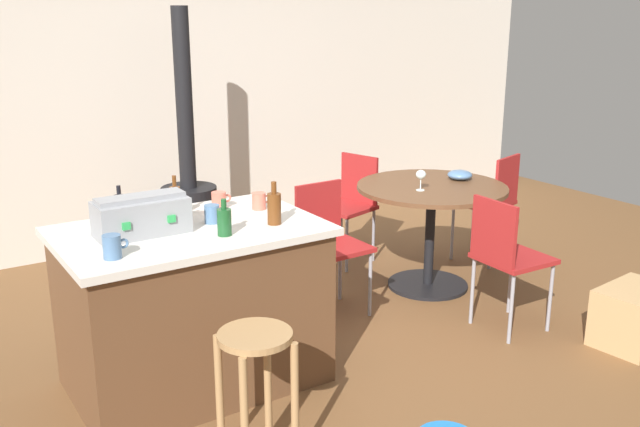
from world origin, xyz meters
The scene contains 22 objects.
ground_plane centered at (0.00, 0.00, 0.00)m, with size 8.80×8.80×0.00m, color brown.
back_wall centered at (0.00, 2.70, 1.35)m, with size 8.00×0.10×2.70m, color beige.
kitchen_island centered at (-0.95, 0.19, 0.45)m, with size 1.34×0.88×0.89m.
wooden_stool centered at (-1.00, -0.62, 0.46)m, with size 0.33×0.33×0.63m.
dining_table centered at (1.05, 0.56, 0.59)m, with size 1.07×1.07×0.77m.
folding_chair_near centered at (1.83, 0.73, 0.52)m, with size 0.50×0.50×0.88m.
folding_chair_far centered at (0.90, 1.36, 0.50)m, with size 0.49×0.49×0.85m.
folding_chair_left centered at (0.19, 0.61, 0.51)m, with size 0.41×0.41×0.87m.
folding_chair_right centered at (0.95, -0.25, 0.52)m, with size 0.41×0.41×0.87m.
wood_stove centered at (-0.20, 2.03, 0.48)m, with size 0.44×0.45×2.00m.
toolbox centered at (-1.19, 0.22, 0.98)m, with size 0.46×0.22×0.20m.
bottle_0 centered at (-1.20, 0.53, 0.96)m, with size 0.06×0.06×0.19m.
bottle_1 centered at (-0.93, 0.43, 0.97)m, with size 0.06×0.06×0.23m.
bottle_2 centered at (-0.55, 0.01, 0.97)m, with size 0.07×0.07×0.23m.
bottle_3 centered at (-0.85, -0.02, 0.96)m, with size 0.07×0.07×0.19m.
cup_0 centered at (-0.66, 0.44, 0.93)m, with size 0.12×0.08×0.10m.
cup_1 centered at (-0.48, 0.31, 0.93)m, with size 0.11×0.08×0.10m.
cup_2 centered at (-1.42, -0.06, 0.94)m, with size 0.12×0.08×0.11m.
cup_3 centered at (-0.81, 0.21, 0.94)m, with size 0.12×0.08×0.10m.
wine_glass centered at (0.88, 0.50, 0.87)m, with size 0.07×0.07×0.14m.
serving_bowl centered at (1.34, 0.59, 0.80)m, with size 0.18×0.18×0.07m, color #4C7099.
cardboard_box centered at (1.48, -0.83, 0.18)m, with size 0.49×0.35×0.36m, color tan.
Camera 1 is at (-2.27, -3.11, 1.97)m, focal length 39.67 mm.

